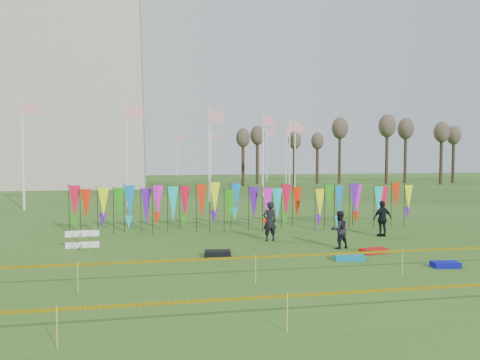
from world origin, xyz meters
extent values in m
plane|color=#2A5116|center=(0.00, 0.00, 0.00)|extent=(160.00, 160.00, 0.00)
cylinder|color=white|center=(14.00, 48.00, 4.00)|extent=(0.16, 0.16, 8.00)
plane|color=red|center=(14.60, 48.00, 7.30)|extent=(1.40, 0.00, 1.40)
cylinder|color=white|center=(13.05, 55.25, 4.00)|extent=(0.16, 0.16, 8.00)
plane|color=red|center=(13.65, 55.25, 7.30)|extent=(1.40, 0.00, 1.40)
cylinder|color=white|center=(10.25, 62.00, 4.00)|extent=(0.16, 0.16, 8.00)
plane|color=red|center=(10.85, 62.00, 7.30)|extent=(1.40, 0.00, 1.40)
cylinder|color=white|center=(5.80, 67.80, 4.00)|extent=(0.16, 0.16, 8.00)
plane|color=red|center=(6.40, 67.80, 7.30)|extent=(1.40, 0.00, 1.40)
cylinder|color=white|center=(0.00, 72.25, 4.00)|extent=(0.16, 0.16, 8.00)
plane|color=red|center=(0.60, 72.25, 7.30)|extent=(1.40, 0.00, 1.40)
cylinder|color=white|center=(-6.75, 75.05, 4.00)|extent=(0.16, 0.16, 8.00)
plane|color=red|center=(-6.15, 75.05, 7.30)|extent=(1.40, 0.00, 1.40)
cylinder|color=white|center=(-14.00, 76.00, 4.00)|extent=(0.16, 0.16, 8.00)
plane|color=red|center=(-13.40, 76.00, 7.30)|extent=(1.40, 0.00, 1.40)
cylinder|color=white|center=(-21.25, 75.05, 4.00)|extent=(0.16, 0.16, 8.00)
plane|color=red|center=(-20.65, 75.05, 7.30)|extent=(1.40, 0.00, 1.40)
cylinder|color=white|center=(-28.00, 72.25, 4.00)|extent=(0.16, 0.16, 8.00)
plane|color=red|center=(-27.40, 72.25, 7.30)|extent=(1.40, 0.00, 1.40)
cylinder|color=white|center=(-14.00, 20.00, 4.00)|extent=(0.16, 0.16, 8.00)
plane|color=red|center=(-13.40, 20.00, 7.30)|extent=(1.40, 0.00, 1.40)
cylinder|color=white|center=(-6.75, 20.95, 4.00)|extent=(0.16, 0.16, 8.00)
plane|color=red|center=(-6.15, 20.95, 7.30)|extent=(1.40, 0.00, 1.40)
cylinder|color=white|center=(0.00, 23.75, 4.00)|extent=(0.16, 0.16, 8.00)
plane|color=red|center=(0.60, 23.75, 7.30)|extent=(1.40, 0.00, 1.40)
cylinder|color=white|center=(5.80, 28.20, 4.00)|extent=(0.16, 0.16, 8.00)
plane|color=red|center=(6.40, 28.20, 7.30)|extent=(1.40, 0.00, 1.40)
cylinder|color=white|center=(10.25, 34.00, 4.00)|extent=(0.16, 0.16, 8.00)
plane|color=red|center=(10.85, 34.00, 7.30)|extent=(1.40, 0.00, 1.40)
cylinder|color=white|center=(13.05, 40.75, 4.00)|extent=(0.16, 0.16, 8.00)
plane|color=red|center=(13.65, 40.75, 7.30)|extent=(1.40, 0.00, 1.40)
cylinder|color=black|center=(-9.00, 8.08, 1.21)|extent=(0.03, 0.03, 2.41)
cone|color=red|center=(-8.72, 8.08, 1.53)|extent=(0.64, 0.64, 1.60)
cylinder|color=black|center=(-8.31, 8.08, 1.21)|extent=(0.03, 0.03, 2.41)
cone|color=red|center=(-8.03, 8.08, 1.53)|extent=(0.64, 0.64, 1.60)
cylinder|color=black|center=(-7.62, 8.08, 1.21)|extent=(0.03, 0.03, 2.41)
cone|color=#F5FC0C|center=(-7.34, 8.08, 1.53)|extent=(0.64, 0.64, 1.60)
cylinder|color=black|center=(-6.92, 8.08, 1.21)|extent=(0.03, 0.03, 2.41)
cone|color=#229811|center=(-6.64, 8.08, 1.53)|extent=(0.64, 0.64, 1.60)
cylinder|color=black|center=(-6.23, 8.08, 1.21)|extent=(0.03, 0.03, 2.41)
cone|color=#0B74C1|center=(-5.95, 8.08, 1.53)|extent=(0.64, 0.64, 1.60)
cylinder|color=black|center=(-5.54, 8.08, 1.21)|extent=(0.03, 0.03, 2.41)
cone|color=#5213A6|center=(-5.26, 8.08, 1.53)|extent=(0.64, 0.64, 1.60)
cylinder|color=black|center=(-4.85, 8.08, 1.21)|extent=(0.03, 0.03, 2.41)
cone|color=#EB1AC8|center=(-4.57, 8.08, 1.53)|extent=(0.64, 0.64, 1.60)
cylinder|color=black|center=(-4.15, 8.08, 1.21)|extent=(0.03, 0.03, 2.41)
cone|color=#0DC1CB|center=(-3.87, 8.08, 1.53)|extent=(0.64, 0.64, 1.60)
cylinder|color=black|center=(-3.46, 8.08, 1.21)|extent=(0.03, 0.03, 2.41)
cone|color=red|center=(-3.18, 8.08, 1.53)|extent=(0.64, 0.64, 1.60)
cylinder|color=black|center=(-2.77, 8.08, 1.21)|extent=(0.03, 0.03, 2.41)
cone|color=red|center=(-2.49, 8.08, 1.53)|extent=(0.64, 0.64, 1.60)
cylinder|color=black|center=(-2.08, 8.08, 1.21)|extent=(0.03, 0.03, 2.41)
cone|color=#F5FC0C|center=(-1.80, 8.08, 1.53)|extent=(0.64, 0.64, 1.60)
cylinder|color=black|center=(-1.38, 8.08, 1.21)|extent=(0.03, 0.03, 2.41)
cone|color=#229811|center=(-1.10, 8.08, 1.53)|extent=(0.64, 0.64, 1.60)
cylinder|color=black|center=(-0.69, 8.08, 1.21)|extent=(0.03, 0.03, 2.41)
cone|color=#0B74C1|center=(-0.41, 8.08, 1.53)|extent=(0.64, 0.64, 1.60)
cylinder|color=black|center=(0.00, 8.08, 1.21)|extent=(0.03, 0.03, 2.41)
cone|color=#5213A6|center=(0.28, 8.08, 1.53)|extent=(0.64, 0.64, 1.60)
cylinder|color=black|center=(0.69, 8.08, 1.21)|extent=(0.03, 0.03, 2.41)
cone|color=#EB1AC8|center=(0.97, 8.08, 1.53)|extent=(0.64, 0.64, 1.60)
cylinder|color=black|center=(1.38, 8.08, 1.21)|extent=(0.03, 0.03, 2.41)
cone|color=#0DC1CB|center=(1.66, 8.08, 1.53)|extent=(0.64, 0.64, 1.60)
cylinder|color=black|center=(2.08, 8.08, 1.21)|extent=(0.03, 0.03, 2.41)
cone|color=red|center=(2.36, 8.08, 1.53)|extent=(0.64, 0.64, 1.60)
cylinder|color=black|center=(2.77, 8.08, 1.21)|extent=(0.03, 0.03, 2.41)
cone|color=red|center=(3.05, 8.08, 1.53)|extent=(0.64, 0.64, 1.60)
cylinder|color=black|center=(3.46, 8.08, 1.21)|extent=(0.03, 0.03, 2.41)
cone|color=#F5FC0C|center=(3.74, 8.08, 1.53)|extent=(0.64, 0.64, 1.60)
cylinder|color=black|center=(4.15, 8.08, 1.21)|extent=(0.03, 0.03, 2.41)
cone|color=#229811|center=(4.43, 8.08, 1.53)|extent=(0.64, 0.64, 1.60)
cylinder|color=black|center=(4.85, 8.08, 1.21)|extent=(0.03, 0.03, 2.41)
cone|color=#0B74C1|center=(5.13, 8.08, 1.53)|extent=(0.64, 0.64, 1.60)
cylinder|color=black|center=(5.54, 8.08, 1.21)|extent=(0.03, 0.03, 2.41)
cone|color=#5213A6|center=(5.82, 8.08, 1.53)|extent=(0.64, 0.64, 1.60)
cylinder|color=black|center=(6.23, 8.08, 1.21)|extent=(0.03, 0.03, 2.41)
cone|color=#EB1AC8|center=(6.51, 8.08, 1.53)|extent=(0.64, 0.64, 1.60)
cylinder|color=black|center=(6.92, 8.08, 1.21)|extent=(0.03, 0.03, 2.41)
cone|color=#0DC1CB|center=(7.20, 8.08, 1.53)|extent=(0.64, 0.64, 1.60)
cylinder|color=black|center=(7.62, 8.08, 1.21)|extent=(0.03, 0.03, 2.41)
cone|color=red|center=(7.90, 8.08, 1.53)|extent=(0.64, 0.64, 1.60)
cylinder|color=black|center=(8.31, 8.08, 1.21)|extent=(0.03, 0.03, 2.41)
cone|color=red|center=(8.59, 8.08, 1.53)|extent=(0.64, 0.64, 1.60)
cylinder|color=black|center=(9.00, 8.08, 1.21)|extent=(0.03, 0.03, 2.41)
cone|color=#F5FC0C|center=(9.28, 8.08, 1.53)|extent=(0.64, 0.64, 1.60)
cube|color=#DBB304|center=(0.00, -2.14, 0.82)|extent=(26.00, 0.01, 0.08)
cylinder|color=gold|center=(-7.00, -2.14, 0.45)|extent=(0.02, 0.02, 0.90)
cylinder|color=gold|center=(-2.00, -2.14, 0.45)|extent=(0.02, 0.02, 0.90)
cylinder|color=gold|center=(3.00, -2.14, 0.45)|extent=(0.02, 0.02, 0.90)
cube|color=#DBB304|center=(0.00, -6.17, 0.82)|extent=(26.00, 0.01, 0.08)
cylinder|color=gold|center=(-7.00, -6.17, 0.45)|extent=(0.02, 0.02, 0.90)
cylinder|color=gold|center=(-2.00, -6.17, 0.45)|extent=(0.02, 0.02, 0.90)
cylinder|color=#3C2E1E|center=(6.00, 44.00, 3.20)|extent=(0.44, 0.44, 6.40)
ellipsoid|color=brown|center=(6.00, 44.00, 6.56)|extent=(1.92, 1.92, 2.56)
cylinder|color=#3C2E1E|center=(10.00, 44.00, 3.20)|extent=(0.44, 0.44, 6.40)
ellipsoid|color=brown|center=(10.00, 44.00, 6.56)|extent=(1.92, 1.92, 2.56)
cylinder|color=#3C2E1E|center=(14.00, 44.00, 3.20)|extent=(0.44, 0.44, 6.40)
ellipsoid|color=brown|center=(14.00, 44.00, 6.56)|extent=(1.92, 1.92, 2.56)
cylinder|color=#3C2E1E|center=(18.00, 44.00, 3.20)|extent=(0.44, 0.44, 6.40)
ellipsoid|color=brown|center=(18.00, 44.00, 6.56)|extent=(1.92, 1.92, 2.56)
cylinder|color=#3C2E1E|center=(22.00, 44.00, 3.20)|extent=(0.44, 0.44, 6.40)
ellipsoid|color=brown|center=(22.00, 44.00, 6.56)|extent=(1.92, 1.92, 2.56)
cylinder|color=#3C2E1E|center=(26.00, 44.00, 3.20)|extent=(0.44, 0.44, 6.40)
ellipsoid|color=brown|center=(26.00, 44.00, 6.56)|extent=(1.92, 1.92, 2.56)
cylinder|color=#3C2E1E|center=(30.00, 44.00, 3.20)|extent=(0.44, 0.44, 6.40)
ellipsoid|color=brown|center=(30.00, 44.00, 6.56)|extent=(1.92, 1.92, 2.56)
cylinder|color=#3C2E1E|center=(34.00, 44.00, 3.20)|extent=(0.44, 0.44, 6.40)
ellipsoid|color=brown|center=(34.00, 44.00, 6.56)|extent=(1.92, 1.92, 2.56)
cylinder|color=#3C2E1E|center=(38.00, 44.00, 3.20)|extent=(0.44, 0.44, 6.40)
ellipsoid|color=brown|center=(38.00, 44.00, 6.56)|extent=(1.92, 1.92, 2.56)
cylinder|color=#3C2E1E|center=(42.00, 44.00, 3.20)|extent=(0.44, 0.44, 6.40)
ellipsoid|color=brown|center=(42.00, 44.00, 6.56)|extent=(1.92, 1.92, 2.56)
cylinder|color=red|center=(-8.21, 4.23, 0.39)|extent=(0.02, 0.02, 0.78)
cylinder|color=red|center=(-7.52, 4.23, 0.39)|extent=(0.02, 0.02, 0.78)
cylinder|color=red|center=(-8.21, 4.91, 0.39)|extent=(0.02, 0.02, 0.78)
cylinder|color=red|center=(-7.52, 4.91, 0.39)|extent=(0.02, 0.02, 0.78)
imported|color=black|center=(0.42, 4.76, 0.92)|extent=(0.74, 0.60, 1.83)
imported|color=black|center=(2.88, 2.50, 0.81)|extent=(0.86, 0.63, 1.61)
imported|color=black|center=(6.14, 4.90, 0.88)|extent=(1.10, 0.72, 1.75)
cube|color=#0B81B1|center=(2.38, 0.35, 0.11)|extent=(1.19, 0.75, 0.22)
cube|color=#0A0DA9|center=(5.25, -1.38, 0.10)|extent=(1.00, 0.62, 0.20)
cube|color=red|center=(3.85, 1.31, 0.10)|extent=(1.18, 0.74, 0.20)
cube|color=black|center=(-2.43, 1.87, 0.12)|extent=(1.09, 0.72, 0.24)
camera|label=1|loc=(-4.99, -16.08, 3.96)|focal=35.00mm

